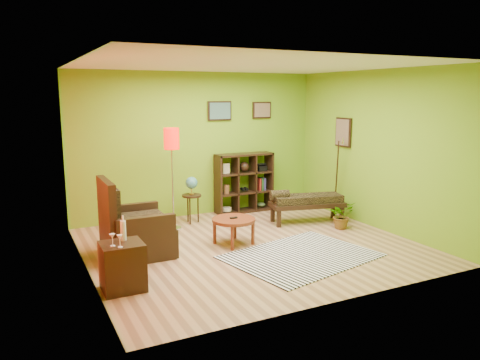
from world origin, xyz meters
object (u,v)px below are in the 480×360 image
globe_table (192,188)px  bench (305,201)px  floor_lamp (172,148)px  armchair (133,232)px  side_cabinet (123,266)px  coffee_table (234,222)px  potted_plant (341,218)px  cube_shelf (245,183)px

globe_table → bench: size_ratio=0.60×
bench → globe_table: bearing=154.1°
floor_lamp → globe_table: bearing=29.5°
armchair → side_cabinet: armchair is taller
coffee_table → bench: bench is taller
floor_lamp → potted_plant: floor_lamp is taller
bench → potted_plant: size_ratio=3.03×
potted_plant → globe_table: bearing=145.9°
floor_lamp → coffee_table: bearing=-64.3°
coffee_table → side_cabinet: (-1.99, -1.00, -0.06)m
floor_lamp → armchair: bearing=-133.2°
side_cabinet → floor_lamp: bearing=58.1°
side_cabinet → floor_lamp: 2.88m
armchair → potted_plant: armchair is taller
coffee_table → cube_shelf: size_ratio=0.58×
coffee_table → bench: size_ratio=0.47×
potted_plant → cube_shelf: bearing=117.9°
coffee_table → potted_plant: (2.12, -0.05, -0.18)m
side_cabinet → globe_table: (1.84, 2.49, 0.36)m
coffee_table → side_cabinet: size_ratio=0.76×
coffee_table → globe_table: bearing=95.8°
potted_plant → coffee_table: bearing=178.8°
armchair → globe_table: 1.93m
coffee_table → cube_shelf: 2.16m
globe_table → potted_plant: size_ratio=1.81×
armchair → bench: bearing=6.2°
coffee_table → cube_shelf: (1.13, 1.83, 0.23)m
globe_table → cube_shelf: size_ratio=0.73×
floor_lamp → potted_plant: 3.26m
coffee_table → globe_table: globe_table is taller
globe_table → side_cabinet: bearing=-126.4°
cube_shelf → potted_plant: bearing=-62.1°
side_cabinet → cube_shelf: bearing=42.2°
armchair → potted_plant: (3.68, -0.26, -0.17)m
floor_lamp → cube_shelf: floor_lamp is taller
coffee_table → side_cabinet: bearing=-153.3°
side_cabinet → cube_shelf: size_ratio=0.76×
side_cabinet → cube_shelf: cube_shelf is taller
coffee_table → floor_lamp: floor_lamp is taller
side_cabinet → bench: 4.06m
bench → potted_plant: (0.37, -0.61, -0.22)m
armchair → side_cabinet: 1.28m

